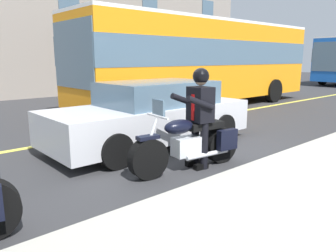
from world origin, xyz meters
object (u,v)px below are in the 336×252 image
at_px(rider_main, 200,109).
at_px(bus_far, 204,59).
at_px(car_silver, 153,114).
at_px(motorcycle_main, 190,144).

distance_m(rider_main, bus_far, 7.65).
distance_m(bus_far, car_silver, 6.38).
xyz_separation_m(rider_main, car_silver, (-0.35, -1.73, -0.35)).
distance_m(rider_main, car_silver, 1.80).
bearing_deg(car_silver, bus_far, -147.64).
distance_m(motorcycle_main, car_silver, 1.81).
relative_size(rider_main, bus_far, 0.16).
xyz_separation_m(motorcycle_main, car_silver, (-0.54, -1.71, 0.24)).
xyz_separation_m(rider_main, bus_far, (-5.65, -5.09, 0.84)).
height_order(motorcycle_main, rider_main, rider_main).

